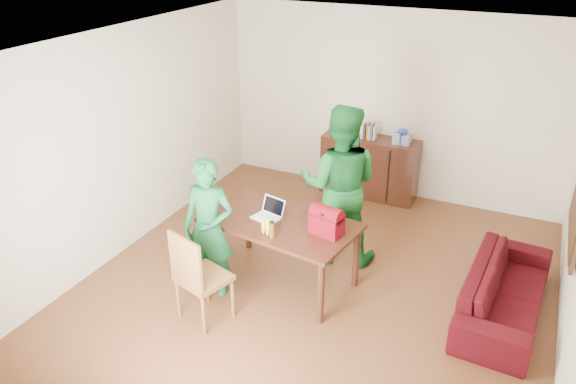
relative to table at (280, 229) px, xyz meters
The scene contains 10 objects.
room 0.79m from the table, 26.74° to the left, with size 5.20×5.70×2.90m.
table is the anchor object (origin of this frame).
chair 1.09m from the table, 114.76° to the right, with size 0.59×0.57×1.04m.
person_near 0.79m from the table, 142.56° to the right, with size 0.57×0.38×1.57m, color #155F30.
person_far 0.91m from the table, 62.66° to the left, with size 0.94×0.73×1.94m, color #145C23.
laptop 0.22m from the table, behind, with size 0.33×0.27×0.21m.
bananas 0.34m from the table, 90.27° to the right, with size 0.17×0.11×0.07m, color yellow, non-canonical shape.
bottle 0.40m from the table, 78.61° to the right, with size 0.06×0.06×0.19m, color #573914.
red_bag 0.60m from the table, ahead, with size 0.34×0.20×0.25m, color maroon.
sofa 2.45m from the table, 10.94° to the left, with size 1.86×0.73×0.54m, color #3A070B.
Camera 1 is at (1.92, -4.92, 3.74)m, focal length 35.00 mm.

